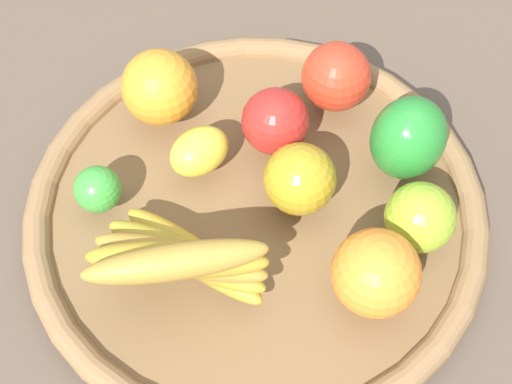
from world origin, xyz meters
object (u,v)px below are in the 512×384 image
Objects in this scene: lime_0 at (98,189)px; apple_3 at (300,179)px; apple_0 at (336,77)px; orange_1 at (376,273)px; apple_2 at (275,121)px; apple_1 at (420,217)px; banana_bunch at (183,258)px; lemon_0 at (199,151)px; bell_pepper at (408,138)px; orange_0 at (159,87)px.

apple_3 is at bearing 121.39° from lime_0.
orange_1 is (0.19, 0.14, 0.00)m from apple_0.
apple_3 is 0.14m from apple_0.
apple_2 is at bearing -131.89° from apple_3.
lime_0 is at bearing -36.47° from apple_2.
apple_2 is 0.09m from apple_0.
apple_2 reaches higher than lime_0.
apple_1 is (-0.12, 0.29, 0.01)m from lime_0.
orange_1 is (-0.08, 0.16, -0.00)m from banana_bunch.
apple_2 is (-0.18, -0.01, -0.01)m from banana_bunch.
apple_3 reaches higher than apple_2.
orange_1 is at bearing 78.79° from lemon_0.
apple_3 is 0.78× the size of bell_pepper.
bell_pepper is at bearing -146.98° from apple_1.
banana_bunch is 0.13m from lime_0.
bell_pepper is (-0.23, 0.12, 0.00)m from banana_bunch.
apple_2 is 0.18m from apple_1.
lemon_0 is at bearing -82.25° from apple_3.
bell_pepper reaches higher than apple_2.
apple_0 is 0.19m from orange_0.
apple_3 is 0.88× the size of orange_1.
banana_bunch is at bearing 2.61° from apple_2.
bell_pepper is (-0.04, 0.13, 0.01)m from apple_2.
banana_bunch reaches higher than apple_1.
lime_0 is 0.31m from apple_1.
apple_0 reaches higher than apple_3.
lime_0 is at bearing -66.79° from apple_1.
orange_0 is (-0.04, -0.07, 0.02)m from lemon_0.
lemon_0 is (0.01, -0.11, -0.01)m from apple_3.
bell_pepper reaches higher than banana_bunch.
apple_0 is at bearing -127.60° from apple_1.
bell_pepper is 0.26m from orange_0.
apple_2 is 0.87× the size of orange_0.
apple_1 reaches higher than lemon_0.
apple_0 is 0.11m from bell_pepper.
apple_3 is 0.89× the size of orange_0.
orange_1 is at bearing -7.46° from apple_1.
apple_3 is at bearing 48.11° from apple_2.
banana_bunch is 2.44× the size of apple_1.
banana_bunch is at bearing -12.61° from bell_pepper.
apple_2 is at bearing -56.83° from bell_pepper.
apple_0 reaches higher than apple_1.
apple_0 is at bearing 161.78° from apple_2.
orange_0 is (-0.08, -0.29, -0.00)m from orange_1.
apple_3 is 0.12m from bell_pepper.
apple_3 is 0.20m from lime_0.
apple_0 is at bearing 151.93° from lemon_0.
lemon_0 is at bearing -38.51° from apple_2.
lemon_0 is 0.95× the size of apple_1.
apple_2 is at bearing 101.58° from orange_0.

